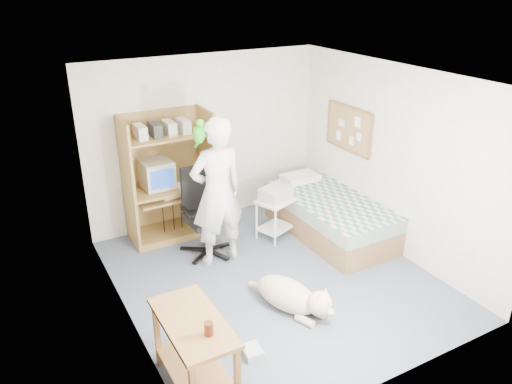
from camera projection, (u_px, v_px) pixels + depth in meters
floor at (274, 278)px, 6.27m from camera, size 4.00×4.00×0.00m
wall_back at (206, 140)px, 7.37m from camera, size 3.60×0.02×2.50m
wall_right at (393, 160)px, 6.56m from camera, size 0.02×4.00×2.50m
wall_left at (121, 220)px, 4.97m from camera, size 0.02×4.00×2.50m
ceiling at (277, 77)px, 5.26m from camera, size 3.60×4.00×0.02m
computer_hutch at (169, 181)px, 7.02m from camera, size 1.20×0.63×1.80m
bed at (329, 216)px, 7.22m from camera, size 1.02×2.02×0.66m
side_desk at (194, 344)px, 4.42m from camera, size 0.50×1.00×0.75m
corkboard at (349, 129)px, 7.19m from camera, size 0.04×0.94×0.66m
office_chair at (205, 223)px, 6.71m from camera, size 0.66×0.66×1.18m
person at (217, 193)px, 6.26m from camera, size 0.73×0.49×1.96m
parrot at (199, 133)px, 5.86m from camera, size 0.14×0.25×0.40m
dog at (291, 296)px, 5.59m from camera, size 0.63×1.14×0.44m
printer_cart at (275, 212)px, 7.08m from camera, size 0.60×0.55×0.60m
printer at (276, 194)px, 6.97m from camera, size 0.51×0.45×0.18m
crt_monitor at (157, 174)px, 6.90m from camera, size 0.42×0.44×0.39m
keyboard at (177, 195)px, 6.97m from camera, size 0.47×0.21×0.03m
pencil_cup at (195, 179)px, 7.11m from camera, size 0.08×0.08×0.12m
drink_glass at (209, 329)px, 4.12m from camera, size 0.08×0.08×0.12m
floor_box_b at (252, 352)px, 4.98m from camera, size 0.20×0.24×0.08m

